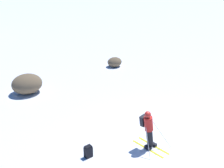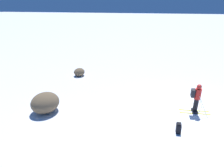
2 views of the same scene
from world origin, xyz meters
name	(u,v)px [view 2 (image 2 of 2)]	position (x,y,z in m)	size (l,w,h in m)	color
ground_plane	(194,109)	(0.00, 0.00, 0.00)	(300.00, 300.00, 0.00)	white
skier	(197,97)	(-0.63, 0.00, 0.99)	(1.27, 1.71, 1.79)	yellow
spare_backpack	(179,128)	(-2.92, 0.82, 0.24)	(0.32, 0.25, 0.50)	black
exposed_boulder_0	(79,72)	(3.70, 9.06, 0.33)	(1.03, 0.88, 0.67)	brown
exposed_boulder_1	(45,103)	(-2.91, 7.99, 0.56)	(1.73, 1.47, 1.12)	brown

